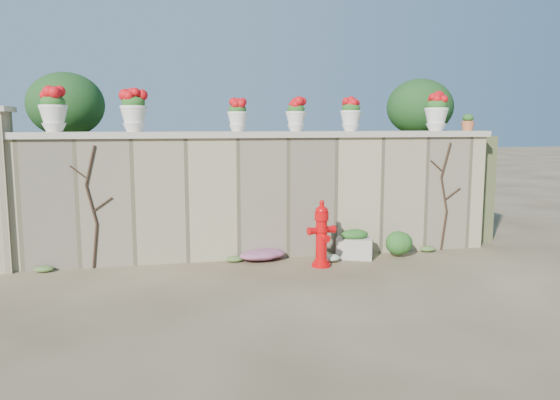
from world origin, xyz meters
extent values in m
plane|color=brown|center=(0.00, 0.00, 0.00)|extent=(80.00, 80.00, 0.00)
cube|color=tan|center=(0.00, 1.80, 1.00)|extent=(8.00, 0.40, 2.00)
cube|color=#C0B4A2|center=(0.00, 1.80, 2.05)|extent=(8.10, 0.52, 0.10)
cube|color=#384C23|center=(0.00, 5.00, 1.00)|extent=(9.00, 6.00, 2.00)
ellipsoid|color=#143814|center=(-3.20, 3.00, 2.55)|extent=(1.30, 1.30, 1.10)
ellipsoid|color=#143814|center=(3.40, 3.00, 2.55)|extent=(1.30, 1.30, 1.10)
cylinder|color=black|center=(-2.66, 1.58, 0.35)|extent=(0.12, 0.04, 0.70)
cylinder|color=black|center=(-2.69, 1.58, 1.00)|extent=(0.17, 0.04, 0.61)
cylinder|color=black|center=(-2.67, 1.58, 1.60)|extent=(0.18, 0.04, 0.61)
cylinder|color=black|center=(-2.52, 1.58, 1.00)|extent=(0.30, 0.02, 0.22)
cylinder|color=black|center=(-2.85, 1.58, 1.50)|extent=(0.25, 0.02, 0.21)
cylinder|color=black|center=(3.24, 1.58, 0.35)|extent=(0.12, 0.04, 0.70)
cylinder|color=black|center=(3.22, 1.58, 1.00)|extent=(0.17, 0.04, 0.61)
cylinder|color=black|center=(3.23, 1.58, 1.60)|extent=(0.18, 0.04, 0.61)
cylinder|color=black|center=(3.38, 1.58, 1.00)|extent=(0.30, 0.02, 0.22)
cylinder|color=black|center=(3.05, 1.58, 1.50)|extent=(0.25, 0.02, 0.21)
cylinder|color=red|center=(0.79, 0.94, 0.03)|extent=(0.30, 0.30, 0.05)
cylinder|color=red|center=(0.79, 0.94, 0.42)|extent=(0.18, 0.18, 0.65)
cylinder|color=red|center=(0.79, 0.94, 0.58)|extent=(0.22, 0.22, 0.04)
cylinder|color=red|center=(0.79, 0.94, 0.80)|extent=(0.22, 0.22, 0.13)
ellipsoid|color=red|center=(0.79, 0.94, 0.91)|extent=(0.20, 0.20, 0.15)
cylinder|color=red|center=(0.79, 0.94, 0.99)|extent=(0.07, 0.07, 0.11)
cylinder|color=red|center=(0.65, 0.91, 0.58)|extent=(0.17, 0.14, 0.11)
cylinder|color=red|center=(0.94, 0.98, 0.58)|extent=(0.17, 0.14, 0.11)
cylinder|color=red|center=(0.82, 0.83, 0.47)|extent=(0.12, 0.12, 0.09)
cube|color=#C0B4A2|center=(1.48, 1.33, 0.17)|extent=(0.68, 0.55, 0.34)
ellipsoid|color=#1E5119|center=(1.48, 1.33, 0.40)|extent=(0.52, 0.44, 0.18)
ellipsoid|color=#1E5119|center=(2.26, 1.30, 0.27)|extent=(0.57, 0.51, 0.54)
ellipsoid|color=#D129A2|center=(-0.10, 1.49, 0.12)|extent=(0.91, 0.60, 0.24)
ellipsoid|color=white|center=(1.05, 1.13, 0.08)|extent=(0.44, 0.35, 0.16)
ellipsoid|color=#1E5119|center=(-3.19, 1.80, 2.55)|extent=(0.36, 0.36, 0.22)
ellipsoid|color=red|center=(-3.19, 1.80, 2.64)|extent=(0.32, 0.32, 0.23)
ellipsoid|color=#1E5119|center=(-2.02, 1.80, 2.55)|extent=(0.36, 0.36, 0.22)
ellipsoid|color=red|center=(-2.02, 1.80, 2.64)|extent=(0.31, 0.31, 0.22)
ellipsoid|color=#1E5119|center=(-0.39, 1.80, 2.46)|extent=(0.28, 0.28, 0.17)
ellipsoid|color=red|center=(-0.39, 1.80, 2.53)|extent=(0.25, 0.25, 0.18)
ellipsoid|color=#1E5119|center=(0.58, 1.80, 2.47)|extent=(0.29, 0.29, 0.18)
ellipsoid|color=red|center=(0.58, 1.80, 2.54)|extent=(0.26, 0.26, 0.18)
ellipsoid|color=#1E5119|center=(1.54, 1.80, 2.49)|extent=(0.31, 0.31, 0.19)
ellipsoid|color=red|center=(1.54, 1.80, 2.56)|extent=(0.27, 0.27, 0.19)
ellipsoid|color=#1E5119|center=(3.12, 1.80, 2.55)|extent=(0.36, 0.36, 0.21)
ellipsoid|color=red|center=(3.12, 1.80, 2.64)|extent=(0.31, 0.31, 0.22)
ellipsoid|color=#1E5119|center=(3.74, 1.80, 2.32)|extent=(0.20, 0.20, 0.14)
camera|label=1|loc=(-1.61, -7.08, 2.22)|focal=35.00mm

